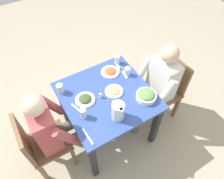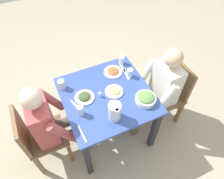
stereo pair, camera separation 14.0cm
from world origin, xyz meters
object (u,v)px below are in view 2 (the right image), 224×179
at_px(salad_bowl, 146,98).
at_px(diner_far, 53,122).
at_px(diner_near, 158,89).
at_px(salt_shaker, 100,95).
at_px(water_pitcher, 115,111).
at_px(plate_rice_curry, 113,71).
at_px(water_glass_near_right, 130,73).
at_px(chair_far, 37,137).
at_px(plate_dolmas, 84,97).
at_px(water_glass_center, 80,110).
at_px(dining_table, 107,102).
at_px(chair_near, 170,91).
at_px(plate_fries, 114,91).
at_px(water_glass_by_pitcher, 62,84).
at_px(water_glass_far_left, 121,60).

bearing_deg(salad_bowl, diner_far, 75.94).
xyz_separation_m(diner_near, salt_shaker, (0.09, 0.66, 0.15)).
relative_size(diner_far, water_pitcher, 6.05).
distance_m(plate_rice_curry, water_glass_near_right, 0.19).
bearing_deg(chair_far, salad_bowl, -101.54).
xyz_separation_m(water_pitcher, salad_bowl, (0.04, -0.36, -0.05)).
bearing_deg(plate_dolmas, diner_near, -99.57).
bearing_deg(water_glass_center, dining_table, -70.81).
height_order(chair_near, salad_bowl, chair_near).
height_order(chair_far, water_glass_center, same).
height_order(plate_dolmas, water_glass_center, water_glass_center).
xyz_separation_m(water_pitcher, plate_fries, (0.28, -0.12, -0.08)).
bearing_deg(water_glass_by_pitcher, diner_far, 145.28).
bearing_deg(plate_dolmas, plate_rice_curry, -63.39).
bearing_deg(chair_near, plate_fries, 83.39).
xyz_separation_m(water_pitcher, water_glass_center, (0.16, 0.27, -0.04)).
bearing_deg(salad_bowl, salt_shaker, 58.00).
distance_m(diner_near, salt_shaker, 0.68).
xyz_separation_m(chair_near, plate_dolmas, (0.14, 1.01, 0.28)).
distance_m(diner_far, plate_rice_curry, 0.83).
relative_size(plate_dolmas, water_glass_near_right, 2.05).
bearing_deg(salad_bowl, water_pitcher, 96.80).
bearing_deg(chair_far, diner_far, -90.00).
bearing_deg(diner_near, plate_fries, 80.76).
bearing_deg(water_pitcher, salt_shaker, 5.60).
xyz_separation_m(water_pitcher, water_glass_far_left, (0.63, -0.38, -0.05)).
bearing_deg(diner_far, salad_bowl, -104.06).
bearing_deg(water_glass_by_pitcher, plate_rice_curry, -91.66).
distance_m(water_pitcher, plate_fries, 0.31).
xyz_separation_m(chair_far, plate_dolmas, (0.06, -0.57, 0.28)).
height_order(chair_far, water_glass_by_pitcher, chair_far).
height_order(chair_near, plate_rice_curry, chair_near).
xyz_separation_m(diner_near, plate_dolmas, (0.14, 0.80, 0.13)).
relative_size(chair_near, salad_bowl, 4.20).
height_order(chair_near, water_pitcher, water_pitcher).
bearing_deg(chair_near, salt_shaker, 84.00).
bearing_deg(chair_near, diner_near, 90.00).
bearing_deg(chair_near, diner_far, 86.92).
distance_m(diner_near, water_glass_far_left, 0.53).
distance_m(dining_table, water_glass_center, 0.38).
xyz_separation_m(chair_far, plate_rice_curry, (0.27, -0.97, 0.28)).
distance_m(diner_far, plate_dolmas, 0.39).
relative_size(water_pitcher, water_glass_by_pitcher, 1.81).
xyz_separation_m(diner_near, water_glass_center, (-0.03, 0.90, 0.17)).
relative_size(dining_table, plate_fries, 4.72).
distance_m(chair_near, diner_near, 0.25).
relative_size(diner_near, plate_fries, 6.09).
distance_m(diner_near, water_glass_near_right, 0.37).
bearing_deg(plate_fries, chair_near, -96.61).
bearing_deg(water_glass_far_left, dining_table, 136.29).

